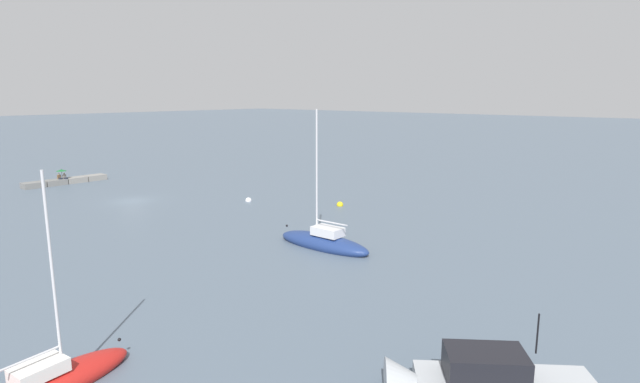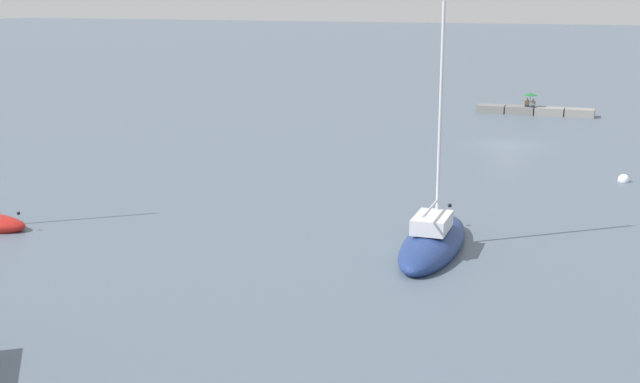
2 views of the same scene
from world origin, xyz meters
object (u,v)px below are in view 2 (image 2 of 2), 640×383
at_px(person_seated_grey_left, 533,104).
at_px(sailboat_navy_mid, 433,241).
at_px(person_seated_brown_right, 527,104).
at_px(umbrella_open_green, 531,94).
at_px(mooring_buoy_near, 624,180).

relative_size(person_seated_grey_left, sailboat_navy_mid, 0.07).
bearing_deg(person_seated_grey_left, person_seated_brown_right, -31.45).
height_order(umbrella_open_green, mooring_buoy_near, umbrella_open_green).
bearing_deg(umbrella_open_green, sailboat_navy_mid, 91.36).
xyz_separation_m(person_seated_grey_left, umbrella_open_green, (0.29, -0.14, 0.85)).
xyz_separation_m(umbrella_open_green, sailboat_navy_mid, (-1.01, 42.46, -1.41)).
relative_size(umbrella_open_green, sailboat_navy_mid, 0.12).
height_order(person_seated_grey_left, person_seated_brown_right, same).
bearing_deg(sailboat_navy_mid, mooring_buoy_near, 64.86).
relative_size(person_seated_grey_left, mooring_buoy_near, 1.12).
xyz_separation_m(person_seated_grey_left, mooring_buoy_near, (-8.00, 25.69, -0.84)).
bearing_deg(umbrella_open_green, person_seated_brown_right, -19.25).
bearing_deg(person_seated_grey_left, sailboat_navy_mid, 81.91).
distance_m(umbrella_open_green, sailboat_navy_mid, 42.49).
distance_m(person_seated_grey_left, mooring_buoy_near, 26.92).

